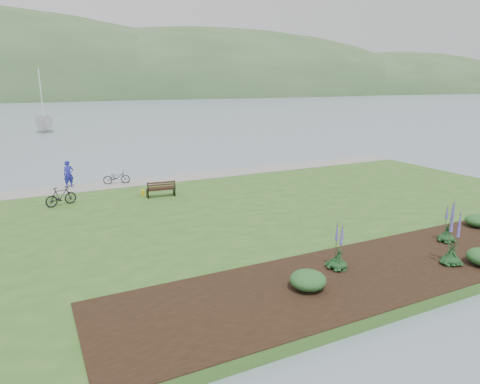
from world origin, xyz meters
The scene contains 16 objects.
ground centered at (0.00, 0.00, 0.00)m, with size 600.00×600.00×0.00m, color slate.
lawn centered at (0.00, -2.00, 0.20)m, with size 34.00×20.00×0.40m, color #305B20.
shoreline_path centered at (0.00, 6.90, 0.42)m, with size 34.00×2.20×0.03m, color gray.
garden_bed centered at (3.00, -9.80, 0.42)m, with size 24.00×4.40×0.04m, color black.
far_hillside centered at (20.00, 170.00, 0.00)m, with size 580.00×80.00×38.00m, color #355730, non-canonical shape.
park_bench centered at (-3.28, 2.75, 0.87)m, with size 1.58×0.77×0.95m.
person centered at (-7.61, 7.31, 1.37)m, with size 0.70×0.48×1.93m, color navy.
bicycle_a centered at (-4.87, 7.04, 0.82)m, with size 1.62×0.56×0.85m, color black.
bicycle_b centered at (-8.38, 3.38, 0.89)m, with size 1.63×0.47×0.98m, color black.
sailboat centered at (-7.29, 43.98, 0.00)m, with size 9.99×10.17×26.34m, color silver.
pannier centered at (-4.11, 3.51, 0.56)m, with size 0.20×0.30×0.33m, color gold.
echium_0 centered at (3.15, -10.63, 1.26)m, with size 0.62×0.62×2.03m.
echium_1 centered at (4.89, -9.08, 1.07)m, with size 0.62×0.62×1.74m.
echium_4 centered at (-0.61, -9.17, 1.13)m, with size 0.62×0.62×1.87m.
shrub_0 centered at (-2.38, -9.92, 0.72)m, with size 1.13×1.13×0.57m, color #1E4C21.
shrub_2 centered at (7.71, -8.42, 0.70)m, with size 1.05×1.05×0.53m, color #1E4C21.
Camera 1 is at (-9.59, -19.71, 6.61)m, focal length 32.00 mm.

